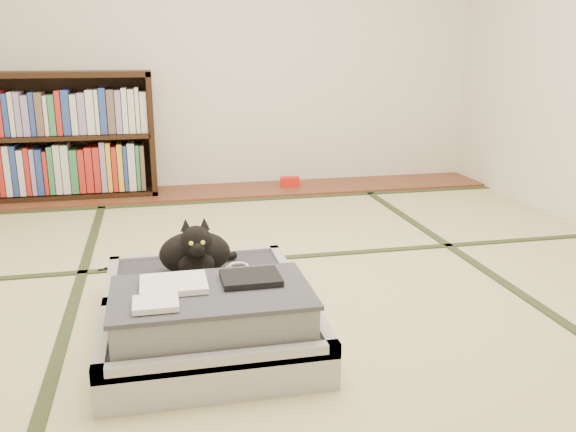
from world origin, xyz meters
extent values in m
plane|color=#CAC586|center=(0.00, 0.00, 0.00)|extent=(4.50, 4.50, 0.00)
cube|color=brown|center=(0.00, 2.00, 0.01)|extent=(4.00, 0.50, 0.02)
cube|color=red|center=(0.44, 2.03, 0.06)|extent=(0.16, 0.11, 0.07)
plane|color=silver|center=(0.00, 2.25, 1.20)|extent=(4.00, 0.00, 4.00)
cube|color=#2D381E|center=(-1.00, 0.00, 0.00)|extent=(0.05, 4.50, 0.01)
cube|color=#2D381E|center=(1.00, 0.00, 0.00)|extent=(0.05, 4.50, 0.01)
cube|color=#2D381E|center=(0.00, 0.40, 0.00)|extent=(4.00, 0.05, 0.01)
cube|color=#2D381E|center=(0.00, 1.70, 0.00)|extent=(4.00, 0.05, 0.01)
cube|color=black|center=(-0.62, 2.07, 0.47)|extent=(0.04, 0.33, 0.91)
cube|color=black|center=(-1.32, 2.07, 0.03)|extent=(1.42, 0.33, 0.04)
cube|color=black|center=(-1.32, 2.07, 0.91)|extent=(1.42, 0.33, 0.04)
cube|color=black|center=(-1.32, 2.07, 0.47)|extent=(1.36, 0.33, 0.03)
cube|color=black|center=(-1.32, 2.22, 0.47)|extent=(1.42, 0.02, 0.91)
cube|color=gray|center=(-1.32, 2.05, 0.25)|extent=(1.28, 0.23, 0.39)
cube|color=gray|center=(-1.32, 2.05, 0.66)|extent=(1.28, 0.23, 0.35)
cube|color=#A5A6AA|center=(-0.44, -0.66, 0.07)|extent=(0.79, 0.53, 0.14)
cube|color=#313038|center=(-0.44, -0.66, 0.10)|extent=(0.70, 0.44, 0.10)
cube|color=#A5A6AA|center=(-0.44, -0.90, 0.14)|extent=(0.79, 0.04, 0.05)
cube|color=#A5A6AA|center=(-0.44, -0.41, 0.14)|extent=(0.79, 0.04, 0.05)
cube|color=#A5A6AA|center=(-0.82, -0.66, 0.14)|extent=(0.04, 0.53, 0.05)
cube|color=#A5A6AA|center=(-0.07, -0.66, 0.14)|extent=(0.04, 0.53, 0.05)
cube|color=#A5A6AA|center=(-0.44, -0.13, 0.07)|extent=(0.79, 0.53, 0.14)
cube|color=#313038|center=(-0.44, -0.13, 0.10)|extent=(0.70, 0.44, 0.10)
cube|color=#A5A6AA|center=(-0.44, -0.37, 0.14)|extent=(0.79, 0.04, 0.05)
cube|color=#A5A6AA|center=(-0.44, 0.11, 0.14)|extent=(0.79, 0.04, 0.05)
cube|color=#A5A6AA|center=(-0.82, -0.13, 0.14)|extent=(0.04, 0.53, 0.05)
cube|color=#A5A6AA|center=(-0.07, -0.13, 0.14)|extent=(0.04, 0.53, 0.05)
cylinder|color=black|center=(-0.44, -0.39, 0.15)|extent=(0.71, 0.03, 0.03)
cube|color=gray|center=(-0.44, -0.66, 0.20)|extent=(0.67, 0.41, 0.14)
cube|color=#3E3E46|center=(-0.44, -0.66, 0.28)|extent=(0.69, 0.43, 0.02)
cube|color=white|center=(-0.57, -0.60, 0.30)|extent=(0.23, 0.19, 0.02)
cube|color=black|center=(-0.30, -0.60, 0.30)|extent=(0.21, 0.17, 0.02)
cube|color=white|center=(-0.63, -0.76, 0.30)|extent=(0.15, 0.13, 0.02)
cube|color=white|center=(-0.68, -0.91, 0.08)|extent=(0.06, 0.01, 0.04)
cube|color=white|center=(-0.55, -0.91, 0.06)|extent=(0.05, 0.01, 0.04)
cube|color=orange|center=(-0.18, -0.91, 0.08)|extent=(0.05, 0.01, 0.04)
cube|color=#197F33|center=(-0.25, -0.91, 0.10)|extent=(0.04, 0.01, 0.03)
ellipsoid|color=black|center=(-0.46, -0.13, 0.24)|extent=(0.30, 0.20, 0.19)
ellipsoid|color=black|center=(-0.46, -0.21, 0.22)|extent=(0.15, 0.11, 0.11)
ellipsoid|color=black|center=(-0.46, -0.25, 0.34)|extent=(0.13, 0.12, 0.12)
sphere|color=black|center=(-0.46, -0.30, 0.32)|extent=(0.06, 0.06, 0.06)
cone|color=black|center=(-0.50, -0.22, 0.40)|extent=(0.05, 0.06, 0.06)
cone|color=black|center=(-0.43, -0.22, 0.40)|extent=(0.05, 0.06, 0.06)
sphere|color=#A5BF33|center=(-0.49, -0.30, 0.35)|extent=(0.02, 0.02, 0.02)
sphere|color=#A5BF33|center=(-0.44, -0.30, 0.35)|extent=(0.02, 0.02, 0.02)
cylinder|color=black|center=(-0.36, -0.03, 0.18)|extent=(0.19, 0.11, 0.03)
torus|color=white|center=(-0.28, -0.12, 0.16)|extent=(0.11, 0.11, 0.01)
torus|color=white|center=(-0.28, -0.12, 0.17)|extent=(0.09, 0.09, 0.01)
cube|color=black|center=(-0.69, 0.35, 0.01)|extent=(0.42, 0.15, 0.01)
cube|color=black|center=(-0.82, 0.42, 0.01)|extent=(0.22, 0.05, 0.01)
cube|color=black|center=(-0.56, 0.42, 0.01)|extent=(0.12, 0.20, 0.01)
cylinder|color=black|center=(-0.69, 0.50, 0.01)|extent=(0.04, 0.07, 0.01)
camera|label=1|loc=(-0.61, -2.63, 1.10)|focal=38.00mm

